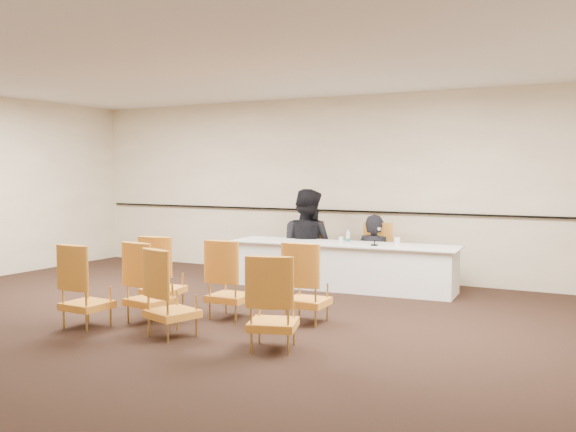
% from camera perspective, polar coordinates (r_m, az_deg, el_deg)
% --- Properties ---
extents(floor, '(10.00, 10.00, 0.00)m').
position_cam_1_polar(floor, '(7.50, -7.97, -9.61)').
color(floor, black).
rests_on(floor, ground).
extents(ceiling, '(10.00, 10.00, 0.00)m').
position_cam_1_polar(ceiling, '(7.39, -8.20, 13.62)').
color(ceiling, silver).
rests_on(ceiling, ground).
extents(wall_back, '(10.00, 0.04, 3.00)m').
position_cam_1_polar(wall_back, '(10.78, 4.56, 2.61)').
color(wall_back, beige).
rests_on(wall_back, ground).
extents(wall_rail, '(9.80, 0.04, 0.03)m').
position_cam_1_polar(wall_rail, '(10.76, 4.46, 0.47)').
color(wall_rail, black).
rests_on(wall_rail, wall_back).
extents(panel_table, '(3.49, 1.05, 0.69)m').
position_cam_1_polar(panel_table, '(9.65, 4.89, -4.44)').
color(panel_table, white).
rests_on(panel_table, ground).
extents(panelist_main, '(0.61, 0.41, 1.64)m').
position_cam_1_polar(panelist_main, '(10.06, 7.64, -4.51)').
color(panelist_main, black).
rests_on(panelist_main, ground).
extents(panelist_main_chair, '(0.53, 0.53, 0.95)m').
position_cam_1_polar(panelist_main_chair, '(10.03, 7.65, -3.39)').
color(panelist_main_chair, orange).
rests_on(panelist_main_chair, ground).
extents(panelist_second, '(1.02, 0.83, 1.97)m').
position_cam_1_polar(panelist_second, '(10.40, 1.64, -3.00)').
color(panelist_second, black).
rests_on(panelist_second, ground).
extents(panelist_second_chair, '(0.53, 0.53, 0.95)m').
position_cam_1_polar(panelist_second_chair, '(10.41, 1.64, -3.09)').
color(panelist_second_chair, orange).
rests_on(panelist_second_chair, ground).
extents(papers, '(0.30, 0.22, 0.00)m').
position_cam_1_polar(papers, '(9.44, 7.79, -2.54)').
color(papers, silver).
rests_on(papers, panel_table).
extents(microphone, '(0.12, 0.20, 0.26)m').
position_cam_1_polar(microphone, '(9.29, 7.70, -1.84)').
color(microphone, black).
rests_on(microphone, panel_table).
extents(water_bottle, '(0.07, 0.07, 0.21)m').
position_cam_1_polar(water_bottle, '(9.50, 5.35, -1.86)').
color(water_bottle, '#167C7E').
rests_on(water_bottle, panel_table).
extents(drinking_glass, '(0.07, 0.07, 0.10)m').
position_cam_1_polar(drinking_glass, '(9.56, 4.72, -2.14)').
color(drinking_glass, white).
rests_on(drinking_glass, panel_table).
extents(coffee_cup, '(0.10, 0.10, 0.13)m').
position_cam_1_polar(coffee_cup, '(9.27, 9.67, -2.29)').
color(coffee_cup, white).
rests_on(coffee_cup, panel_table).
extents(aud_chair_front_left, '(0.58, 0.58, 0.95)m').
position_cam_1_polar(aud_chair_front_left, '(8.33, -11.03, -4.94)').
color(aud_chair_front_left, orange).
rests_on(aud_chair_front_left, ground).
extents(aud_chair_front_mid, '(0.51, 0.51, 0.95)m').
position_cam_1_polar(aud_chair_front_mid, '(7.74, -5.14, -5.56)').
color(aud_chair_front_mid, orange).
rests_on(aud_chair_front_mid, ground).
extents(aud_chair_front_right, '(0.52, 0.52, 0.95)m').
position_cam_1_polar(aud_chair_front_right, '(7.46, 1.73, -5.92)').
color(aud_chair_front_right, orange).
rests_on(aud_chair_front_right, ground).
extents(aud_chair_back_left, '(0.51, 0.51, 0.95)m').
position_cam_1_polar(aud_chair_back_left, '(7.62, -17.46, -5.89)').
color(aud_chair_back_left, orange).
rests_on(aud_chair_back_left, ground).
extents(aud_chair_back_mid, '(0.63, 0.63, 0.95)m').
position_cam_1_polar(aud_chair_back_mid, '(6.96, -10.25, -6.69)').
color(aud_chair_back_mid, orange).
rests_on(aud_chair_back_mid, ground).
extents(aud_chair_back_right, '(0.63, 0.63, 0.95)m').
position_cam_1_polar(aud_chair_back_right, '(6.38, -1.33, -7.62)').
color(aud_chair_back_right, orange).
rests_on(aud_chair_back_right, ground).
extents(aud_chair_extra, '(0.57, 0.57, 0.95)m').
position_cam_1_polar(aud_chair_extra, '(7.67, -12.17, -5.73)').
color(aud_chair_extra, orange).
rests_on(aud_chair_extra, ground).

